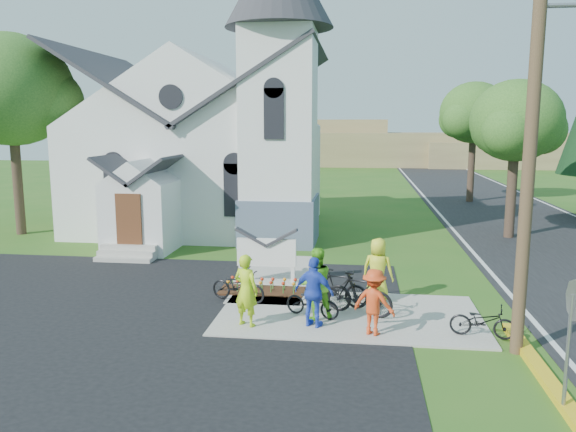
# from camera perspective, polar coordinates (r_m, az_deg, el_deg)

# --- Properties ---
(ground) EXTENTS (120.00, 120.00, 0.00)m
(ground) POSITION_cam_1_polar(r_m,az_deg,el_deg) (15.08, 0.38, -10.48)
(ground) COLOR #2A5D1A
(ground) RESTS_ON ground
(road) EXTENTS (8.00, 90.00, 0.02)m
(road) POSITION_cam_1_polar(r_m,az_deg,el_deg) (30.67, 22.85, -0.96)
(road) COLOR black
(road) RESTS_ON ground
(sidewalk) EXTENTS (7.00, 4.00, 0.05)m
(sidewalk) POSITION_cam_1_polar(r_m,az_deg,el_deg) (15.45, 6.22, -9.95)
(sidewalk) COLOR #9C978D
(sidewalk) RESTS_ON ground
(church) EXTENTS (12.35, 12.00, 13.00)m
(church) POSITION_cam_1_polar(r_m,az_deg,el_deg) (27.51, -7.97, 9.55)
(church) COLOR white
(church) RESTS_ON ground
(church_sign) EXTENTS (2.20, 0.40, 1.70)m
(church_sign) POSITION_cam_1_polar(r_m,az_deg,el_deg) (17.99, -2.20, -3.79)
(church_sign) COLOR #9C978D
(church_sign) RESTS_ON ground
(flower_bed) EXTENTS (2.60, 1.10, 0.07)m
(flower_bed) POSITION_cam_1_polar(r_m,az_deg,el_deg) (17.39, -2.67, -7.64)
(flower_bed) COLOR #361B0E
(flower_bed) RESTS_ON ground
(utility_pole) EXTENTS (3.45, 0.28, 10.00)m
(utility_pole) POSITION_cam_1_polar(r_m,az_deg,el_deg) (13.11, 23.88, 9.81)
(utility_pole) COLOR #4D3A26
(utility_pole) RESTS_ON ground
(stop_sign) EXTENTS (0.11, 0.76, 2.48)m
(stop_sign) POSITION_cam_1_polar(r_m,az_deg,el_deg) (11.08, 26.96, -9.22)
(stop_sign) COLOR gray
(stop_sign) RESTS_ON ground
(tree_lot_corner) EXTENTS (5.60, 5.60, 9.15)m
(tree_lot_corner) POSITION_cam_1_polar(r_m,az_deg,el_deg) (28.78, -26.37, 11.38)
(tree_lot_corner) COLOR #33251C
(tree_lot_corner) RESTS_ON ground
(tree_road_near) EXTENTS (4.00, 4.00, 7.05)m
(tree_road_near) POSITION_cam_1_polar(r_m,az_deg,el_deg) (26.96, 22.15, 8.88)
(tree_road_near) COLOR #33251C
(tree_road_near) RESTS_ON ground
(tree_road_mid) EXTENTS (4.40, 4.40, 7.80)m
(tree_road_mid) POSITION_cam_1_polar(r_m,az_deg,el_deg) (38.78, 18.38, 9.88)
(tree_road_mid) COLOR #33251C
(tree_road_mid) RESTS_ON ground
(distant_hills) EXTENTS (61.00, 10.00, 5.60)m
(distant_hills) POSITION_cam_1_polar(r_m,az_deg,el_deg) (70.49, 8.65, 6.88)
(distant_hills) COLOR olive
(distant_hills) RESTS_ON ground
(cyclist_0) EXTENTS (0.80, 0.67, 1.85)m
(cyclist_0) POSITION_cam_1_polar(r_m,az_deg,el_deg) (14.30, -4.28, -7.51)
(cyclist_0) COLOR #B4E01A
(cyclist_0) RESTS_ON sidewalk
(bike_0) EXTENTS (1.80, 1.08, 0.89)m
(bike_0) POSITION_cam_1_polar(r_m,az_deg,el_deg) (16.33, -5.08, -7.11)
(bike_0) COLOR black
(bike_0) RESTS_ON sidewalk
(cyclist_1) EXTENTS (1.14, 1.03, 1.90)m
(cyclist_1) POSITION_cam_1_polar(r_m,az_deg,el_deg) (14.75, 2.84, -6.86)
(cyclist_1) COLOR #64C825
(cyclist_1) RESTS_ON sidewalk
(bike_1) EXTENTS (1.97, 1.23, 1.15)m
(bike_1) POSITION_cam_1_polar(r_m,az_deg,el_deg) (15.25, 7.22, -7.86)
(bike_1) COLOR black
(bike_1) RESTS_ON sidewalk
(cyclist_2) EXTENTS (1.14, 0.78, 1.79)m
(cyclist_2) POSITION_cam_1_polar(r_m,az_deg,el_deg) (14.21, 2.67, -7.73)
(cyclist_2) COLOR blue
(cyclist_2) RESTS_ON sidewalk
(bike_2) EXTENTS (1.63, 1.07, 0.81)m
(bike_2) POSITION_cam_1_polar(r_m,az_deg,el_deg) (15.05, 2.49, -8.70)
(bike_2) COLOR black
(bike_2) RESTS_ON sidewalk
(cyclist_3) EXTENTS (1.20, 0.99, 1.62)m
(cyclist_3) POSITION_cam_1_polar(r_m,az_deg,el_deg) (13.87, 8.74, -8.62)
(cyclist_3) COLOR red
(cyclist_3) RESTS_ON sidewalk
(bike_3) EXTENTS (1.83, 1.02, 1.06)m
(bike_3) POSITION_cam_1_polar(r_m,az_deg,el_deg) (15.90, 5.10, -7.27)
(bike_3) COLOR black
(bike_3) RESTS_ON sidewalk
(cyclist_4) EXTENTS (1.03, 0.82, 1.85)m
(cyclist_4) POSITION_cam_1_polar(r_m,az_deg,el_deg) (16.40, 9.11, -5.40)
(cyclist_4) COLOR yellow
(cyclist_4) RESTS_ON sidewalk
(bike_4) EXTENTS (1.60, 0.83, 0.80)m
(bike_4) POSITION_cam_1_polar(r_m,az_deg,el_deg) (14.43, 19.16, -10.05)
(bike_4) COLOR black
(bike_4) RESTS_ON sidewalk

